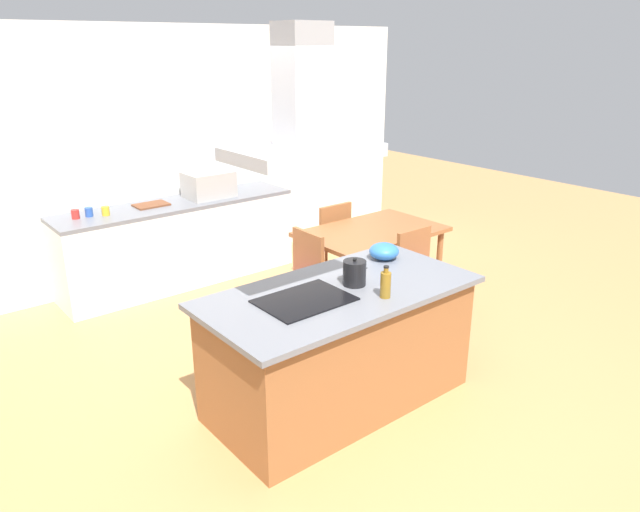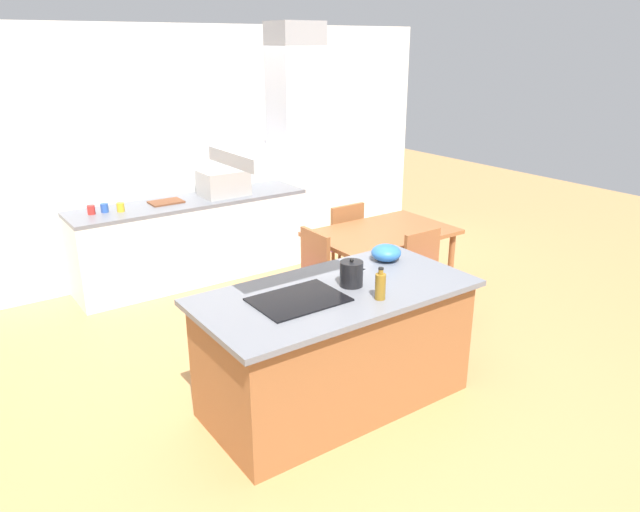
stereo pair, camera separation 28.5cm
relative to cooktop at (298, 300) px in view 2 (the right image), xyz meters
name	(u,v)px [view 2 (the right image)]	position (x,y,z in m)	size (l,w,h in m)	color
ground	(240,327)	(0.31, 1.50, -0.91)	(16.00, 16.00, 0.00)	tan
wall_back	(158,156)	(0.31, 3.25, 0.44)	(7.20, 0.10, 2.70)	white
kitchen_island	(336,347)	(0.31, 0.00, -0.45)	(1.97, 0.98, 0.90)	#995B33
cooktop	(298,300)	(0.00, 0.00, 0.00)	(0.60, 0.44, 0.01)	black
tea_kettle	(352,274)	(0.45, 0.00, 0.08)	(0.22, 0.16, 0.20)	black
olive_oil_bottle	(380,286)	(0.46, -0.29, 0.09)	(0.07, 0.07, 0.22)	olive
mixing_bowl	(386,253)	(0.98, 0.24, 0.06)	(0.23, 0.23, 0.13)	#2D6BB7
back_counter	(194,240)	(0.50, 2.88, -0.46)	(2.58, 0.62, 0.90)	white
countertop_microwave	(224,183)	(0.90, 2.88, 0.13)	(0.50, 0.38, 0.28)	#B2AFAA
coffee_mug_red	(91,210)	(-0.53, 2.93, 0.04)	(0.08, 0.08, 0.09)	red
coffee_mug_blue	(104,208)	(-0.40, 2.93, 0.04)	(0.08, 0.08, 0.09)	#2D56B2
coffee_mug_yellow	(121,207)	(-0.26, 2.86, 0.04)	(0.08, 0.08, 0.09)	gold
cutting_board	(166,202)	(0.24, 2.93, 0.00)	(0.34, 0.24, 0.02)	brown
dining_table	(382,239)	(1.78, 1.20, -0.24)	(1.40, 0.90, 0.75)	#995B33
chair_facing_back_wall	(341,237)	(1.78, 1.87, -0.40)	(0.42, 0.42, 0.89)	purple
chair_at_left_end	(306,273)	(0.87, 1.20, -0.40)	(0.42, 0.42, 0.89)	purple
chair_facing_island	(429,274)	(1.78, 0.54, -0.40)	(0.42, 0.42, 0.89)	purple
range_hood	(296,116)	(0.00, 0.00, 1.20)	(0.90, 0.55, 0.78)	#ADADB2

